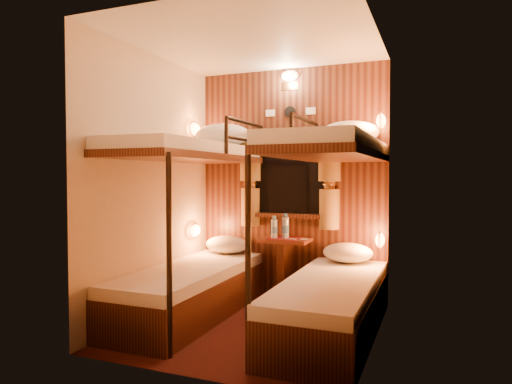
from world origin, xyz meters
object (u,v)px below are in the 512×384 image
at_px(bunk_right, 331,266).
at_px(bottle_right, 285,228).
at_px(bunk_left, 191,255).
at_px(table, 285,261).
at_px(bottle_left, 274,229).

height_order(bunk_right, bottle_right, bunk_right).
relative_size(bunk_left, bottle_right, 7.46).
bearing_deg(bunk_left, bunk_right, 0.00).
height_order(table, bottle_right, bottle_right).
bearing_deg(bottle_left, bottle_right, 14.27).
xyz_separation_m(bunk_right, bottle_right, (-0.63, 0.74, 0.20)).
relative_size(bunk_left, bunk_right, 1.00).
xyz_separation_m(bunk_left, bottle_right, (0.67, 0.74, 0.20)).
height_order(table, bottle_left, bottle_left).
bearing_deg(table, bottle_right, -63.34).
distance_m(bunk_left, bottle_right, 1.02).
relative_size(bunk_left, table, 2.90).
bearing_deg(bunk_right, bunk_left, 180.00).
xyz_separation_m(bunk_left, bunk_right, (1.30, 0.00, 0.00)).
bearing_deg(table, bottle_left, -144.80).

